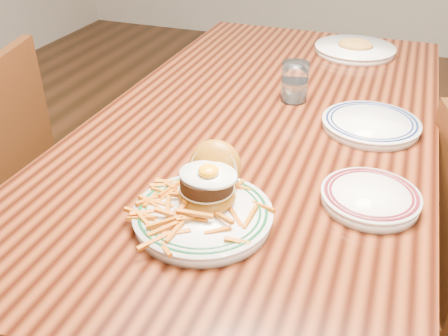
% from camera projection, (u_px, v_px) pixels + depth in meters
% --- Properties ---
extents(floor, '(6.00, 6.00, 0.00)m').
position_uv_depth(floor, '(256.00, 316.00, 1.69)').
color(floor, black).
rests_on(floor, ground).
extents(table, '(0.85, 1.60, 0.75)m').
position_uv_depth(table, '(264.00, 147.00, 1.34)').
color(table, black).
rests_on(table, floor).
extents(main_plate, '(0.26, 0.27, 0.12)m').
position_uv_depth(main_plate, '(205.00, 202.00, 0.92)').
color(main_plate, white).
rests_on(main_plate, table).
extents(side_plate, '(0.19, 0.19, 0.03)m').
position_uv_depth(side_plate, '(370.00, 197.00, 0.96)').
color(side_plate, white).
rests_on(side_plate, table).
extents(rear_plate, '(0.24, 0.24, 0.03)m').
position_uv_depth(rear_plate, '(371.00, 124.00, 1.23)').
color(rear_plate, white).
rests_on(rear_plate, table).
extents(water_glass, '(0.07, 0.07, 0.11)m').
position_uv_depth(water_glass, '(294.00, 84.00, 1.36)').
color(water_glass, white).
rests_on(water_glass, table).
extents(far_plate, '(0.27, 0.27, 0.05)m').
position_uv_depth(far_plate, '(355.00, 49.00, 1.71)').
color(far_plate, white).
rests_on(far_plate, table).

